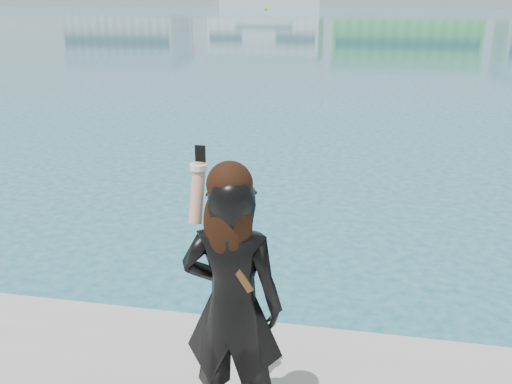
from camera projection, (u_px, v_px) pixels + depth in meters
far_quay at (369, 0)px, 123.80m from camera, size 320.00×40.00×2.00m
buoy_far at (266, 10)px, 96.73m from camera, size 0.50×0.50×0.50m
woman at (232, 299)px, 3.23m from camera, size 0.60×0.40×1.70m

